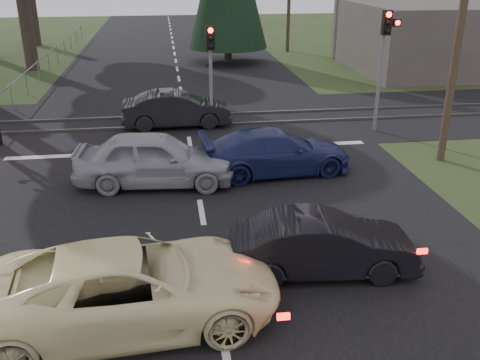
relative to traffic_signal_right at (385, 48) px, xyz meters
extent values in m
plane|color=#2B3D1B|center=(-7.55, -9.47, -3.31)|extent=(120.00, 120.00, 0.00)
cube|color=black|center=(-7.55, 0.53, -3.31)|extent=(14.00, 100.00, 0.01)
cube|color=black|center=(-7.55, 2.53, -3.31)|extent=(120.00, 8.00, 0.01)
cube|color=silver|center=(-7.55, -1.27, -3.30)|extent=(13.00, 0.35, 0.00)
cube|color=#59544C|center=(-7.55, 1.73, -3.26)|extent=(120.00, 0.12, 0.10)
cube|color=#59544C|center=(-7.55, 3.33, -3.26)|extent=(120.00, 0.12, 0.10)
cylinder|color=slate|center=(-0.05, 0.13, -1.41)|extent=(0.14, 0.14, 3.80)
cube|color=black|center=(-0.05, -0.05, 0.94)|extent=(0.32, 0.24, 0.90)
sphere|color=#FF0C07|center=(-0.05, -0.18, 1.24)|extent=(0.20, 0.20, 0.20)
sphere|color=black|center=(-0.05, -0.18, 0.94)|extent=(0.18, 0.18, 0.18)
sphere|color=black|center=(-0.05, -0.18, 0.64)|extent=(0.18, 0.18, 0.18)
cube|color=black|center=(0.33, -0.05, 0.94)|extent=(0.28, 0.22, 0.28)
sphere|color=#FF0C07|center=(0.33, -0.17, 0.94)|extent=(0.18, 0.18, 0.18)
cylinder|color=slate|center=(-6.55, 1.33, -1.71)|extent=(0.14, 0.14, 3.20)
cube|color=black|center=(-6.55, 1.15, 0.34)|extent=(0.32, 0.24, 0.90)
sphere|color=#FF0C07|center=(-6.55, 1.02, 0.64)|extent=(0.20, 0.20, 0.20)
sphere|color=black|center=(-6.55, 1.02, 0.34)|extent=(0.18, 0.18, 0.18)
sphere|color=black|center=(-6.55, 1.02, 0.04)|extent=(0.18, 0.18, 0.18)
cylinder|color=#4C3D2D|center=(0.95, -3.47, 1.19)|extent=(0.26, 0.26, 9.00)
cylinder|color=#473D33|center=(-16.55, 15.53, -0.61)|extent=(0.80, 0.80, 5.40)
cylinder|color=#473D33|center=(-18.55, 26.53, -0.61)|extent=(0.80, 0.80, 5.40)
cylinder|color=#473D33|center=(-4.05, 16.53, -2.31)|extent=(0.50, 0.50, 2.00)
cube|color=#59514C|center=(10.45, 12.53, -1.31)|extent=(14.00, 10.00, 4.00)
imported|color=#FEF5B6|center=(-9.19, -11.07, -2.53)|extent=(5.81, 3.05, 1.56)
imported|color=black|center=(-5.13, -9.85, -2.64)|extent=(4.18, 1.74, 1.34)
imported|color=#9A9DA1|center=(-8.78, -4.27, -2.49)|extent=(4.99, 2.39, 1.65)
imported|color=navy|center=(-4.97, -3.84, -2.61)|extent=(5.05, 2.44, 1.42)
imported|color=black|center=(-7.94, 1.85, -2.59)|extent=(4.45, 1.64, 1.46)
camera|label=1|loc=(-8.35, -19.71, 3.10)|focal=40.00mm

